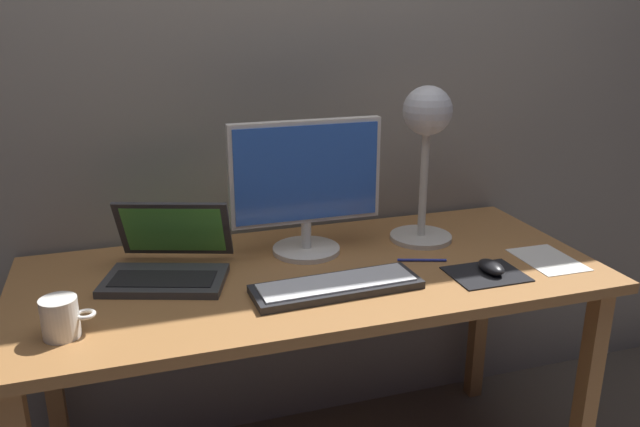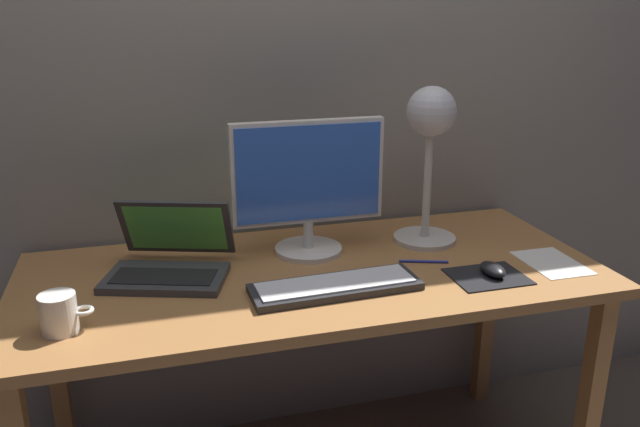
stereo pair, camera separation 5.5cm
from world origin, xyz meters
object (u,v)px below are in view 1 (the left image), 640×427
Objects in this scene: monitor at (306,182)px; mouse at (491,267)px; laptop at (169,255)px; keyboard_main at (337,286)px; pen at (422,260)px; coffee_mug at (61,318)px; desk_lamp at (426,133)px.

monitor is 4.63× the size of mouse.
monitor is 1.16× the size of laptop.
keyboard_main is 1.16× the size of laptop.
pen is (0.69, -0.13, -0.05)m from laptop.
coffee_mug reaches higher than keyboard_main.
keyboard_main is 3.82× the size of coffee_mug.
mouse is at bearing -3.76° from keyboard_main.
desk_lamp reaches higher than laptop.
laptop reaches higher than keyboard_main.
laptop is 4.00× the size of mouse.
desk_lamp is 3.41× the size of pen.
monitor is 0.34m from keyboard_main.
monitor is 0.93× the size of desk_lamp.
laptop is 0.38m from coffee_mug.
monitor reaches higher than mouse.
desk_lamp reaches higher than keyboard_main.
desk_lamp is at bearing 64.64° from pen.
monitor reaches higher than coffee_mug.
laptop is 0.88m from mouse.
keyboard_main reaches higher than pen.
desk_lamp is at bearing 101.96° from mouse.
desk_lamp is 4.10× the size of coffee_mug.
monitor reaches higher than keyboard_main.
laptop reaches higher than pen.
laptop reaches higher than coffee_mug.
monitor is 0.40m from pen.
desk_lamp is 4.97× the size of mouse.
mouse reaches higher than pen.
pen is (0.95, 0.14, -0.04)m from coffee_mug.
mouse is 0.69× the size of pen.
mouse reaches higher than keyboard_main.
keyboard_main is 0.93× the size of desk_lamp.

